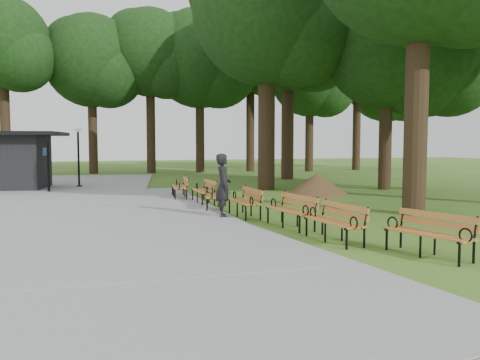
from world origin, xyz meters
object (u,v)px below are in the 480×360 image
object	(u,v)px
bench_6	(179,187)
lawn_tree_1	(387,45)
bench_1	(334,222)
lawn_tree_4	(288,27)
kiosk	(8,161)
lamp_post	(78,143)
lawn_tree_2	(267,12)
bench_3	(244,202)
bench_5	(203,191)
bench_2	(290,211)
bench_4	(214,196)
dirt_mound	(317,184)
lawn_tree_5	(423,55)
bench_0	(428,234)
person	(223,186)

from	to	relation	value
bench_6	lawn_tree_1	bearing A→B (deg)	100.90
bench_1	lawn_tree_4	bearing A→B (deg)	155.17
kiosk	lamp_post	size ratio (longest dim) A/B	1.42
bench_1	lawn_tree_2	world-z (taller)	lawn_tree_2
lawn_tree_2	bench_3	bearing A→B (deg)	-115.99
lamp_post	bench_5	size ratio (longest dim) A/B	1.61
bench_2	bench_3	size ratio (longest dim) A/B	1.00
bench_4	dirt_mound	bearing A→B (deg)	133.65
bench_3	lawn_tree_5	distance (m)	13.42
bench_3	bench_1	bearing A→B (deg)	9.70
bench_2	bench_3	world-z (taller)	same
lawn_tree_1	bench_6	bearing A→B (deg)	-176.63
bench_0	lawn_tree_4	size ratio (longest dim) A/B	0.15
bench_4	lawn_tree_2	world-z (taller)	lawn_tree_2
kiosk	bench_4	distance (m)	12.31
bench_0	kiosk	bearing A→B (deg)	-166.46
kiosk	bench_2	bearing A→B (deg)	-48.58
lamp_post	lawn_tree_4	size ratio (longest dim) A/B	0.24
lamp_post	bench_6	size ratio (longest dim) A/B	1.61
bench_6	bench_5	bearing A→B (deg)	21.63
lawn_tree_5	lawn_tree_1	bearing A→B (deg)	159.78
person	bench_5	world-z (taller)	person
lamp_post	bench_0	world-z (taller)	lamp_post
bench_5	lawn_tree_4	bearing A→B (deg)	143.67
bench_0	bench_4	xyz separation A→B (m)	(-2.05, 8.08, 0.00)
person	dirt_mound	world-z (taller)	person
lawn_tree_1	person	bearing A→B (deg)	-148.19
kiosk	bench_6	xyz separation A→B (m)	(6.91, -6.28, -0.92)
lamp_post	lawn_tree_1	bearing A→B (deg)	-22.60
person	dirt_mound	xyz separation A→B (m)	(5.59, 4.82, -0.49)
bench_1	dirt_mound	bearing A→B (deg)	150.81
bench_0	lawn_tree_5	distance (m)	15.88
person	bench_1	xyz separation A→B (m)	(1.30, -4.25, -0.51)
bench_3	lawn_tree_1	xyz separation A→B (m)	(9.17, 6.10, 6.32)
bench_0	dirt_mound	bearing A→B (deg)	149.12
lawn_tree_2	bench_1	bearing A→B (deg)	-104.73
dirt_mound	lawn_tree_1	world-z (taller)	lawn_tree_1
bench_2	lawn_tree_1	size ratio (longest dim) A/B	0.19
bench_3	bench_5	xyz separation A→B (m)	(-0.35, 3.57, 0.00)
bench_5	bench_0	bearing A→B (deg)	13.23
bench_3	lawn_tree_5	bearing A→B (deg)	118.20
person	dirt_mound	size ratio (longest dim) A/B	0.80
bench_1	bench_3	world-z (taller)	same
lawn_tree_2	lawn_tree_5	bearing A→B (deg)	-18.62
dirt_mound	lawn_tree_1	size ratio (longest dim) A/B	0.24
person	lamp_post	xyz separation A→B (m)	(-3.93, 11.81, 1.26)
kiosk	bench_2	world-z (taller)	kiosk
lawn_tree_2	bench_4	bearing A→B (deg)	-125.67
bench_2	bench_6	xyz separation A→B (m)	(-1.34, 7.73, 0.00)
bench_5	bench_6	xyz separation A→B (m)	(-0.49, 1.94, 0.00)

